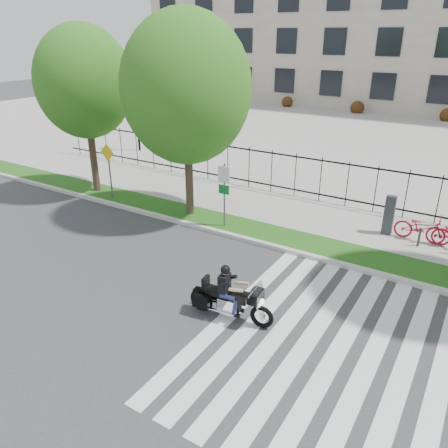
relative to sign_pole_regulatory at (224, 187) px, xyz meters
The scene contains 14 objects.
ground 4.99m from the sign_pole_regulatory, 78.52° to the right, with size 120.00×120.00×0.00m, color #353537.
curb 1.97m from the sign_pole_regulatory, 27.26° to the right, with size 60.00×0.20×0.15m, color #B6B4AC.
grass_verge 1.94m from the sign_pole_regulatory, 21.77° to the left, with size 60.00×1.50×0.15m, color #1B4B12.
sidewalk 3.45m from the sign_pole_regulatory, 72.06° to the left, with size 60.00×3.50×0.15m, color gray.
plaza 20.51m from the sign_pole_regulatory, 87.39° to the left, with size 80.00×34.00×0.10m, color gray.
crosswalk_stripes 7.56m from the sign_pole_regulatory, 38.51° to the right, with size 5.70×8.00×0.01m, color silver, non-canonical shape.
iron_fence 4.75m from the sign_pole_regulatory, 78.63° to the left, with size 30.00×0.06×2.00m, color black, non-canonical shape.
office_building 41.18m from the sign_pole_regulatory, 88.68° to the left, with size 60.00×21.90×20.15m.
lamp_post_left 13.41m from the sign_pole_regulatory, 146.16° to the left, with size 1.06×0.70×4.25m.
street_tree_0 8.14m from the sign_pole_regulatory, behind, with size 4.23×4.23×7.39m.
street_tree_1 3.92m from the sign_pole_regulatory, 168.97° to the left, with size 4.92×4.92×7.84m.
sign_pole_regulatory is the anchor object (origin of this frame).
sign_pole_warning 6.05m from the sign_pole_regulatory, behind, with size 0.78×0.09×2.49m.
motorcycle_rider 5.91m from the sign_pole_regulatory, 56.49° to the right, with size 2.46×0.79×1.90m.
Camera 1 is at (7.33, -8.65, 7.08)m, focal length 35.00 mm.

